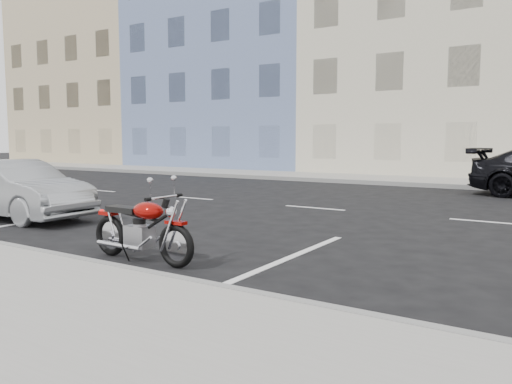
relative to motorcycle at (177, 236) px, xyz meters
The scene contains 8 objects.
ground 6.36m from the motorcycle, 81.22° to the left, with size 120.00×120.00×0.00m, color black.
sidewalk_far 15.50m from the motorcycle, 105.08° to the left, with size 80.00×3.40×0.15m, color gray.
curb_far 13.87m from the motorcycle, 106.90° to the left, with size 80.00×0.12×0.16m, color gray.
bldg_far_west 34.16m from the motorcycle, 137.96° to the left, with size 12.00×12.00×12.00m, color tan.
bldg_blue 26.76m from the motorcycle, 120.01° to the left, with size 12.00×12.00×13.00m, color slate.
bldg_cream 23.21m from the motorcycle, 92.62° to the left, with size 12.00×12.00×11.50m, color beige.
motorcycle is the anchor object (origin of this frame).
sedan_silver 5.89m from the motorcycle, 167.00° to the left, with size 1.33×3.82×1.26m, color #9A9EA1.
Camera 1 is at (3.36, -11.15, 1.69)m, focal length 35.00 mm.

